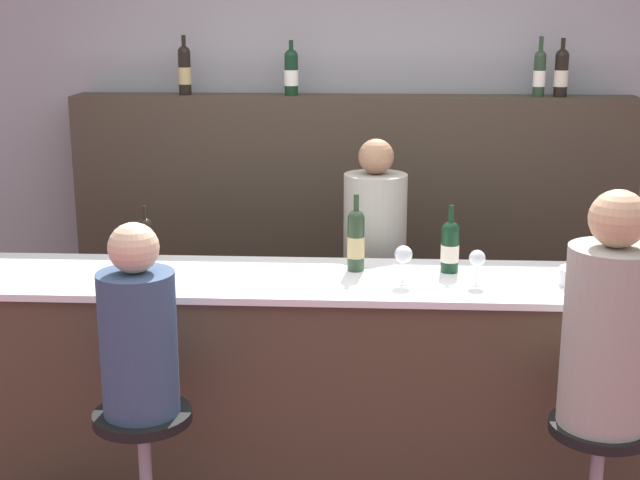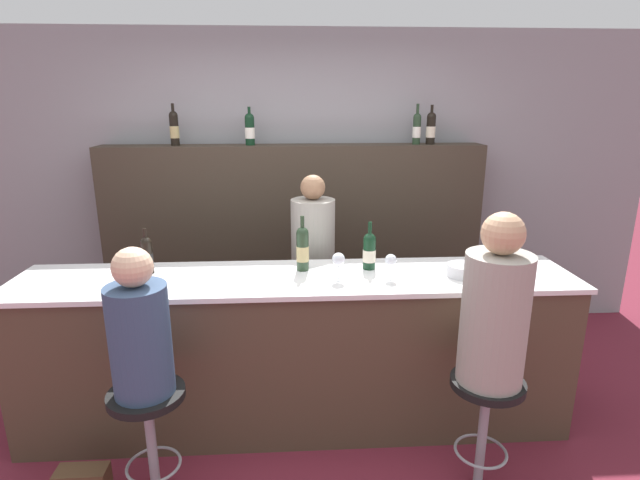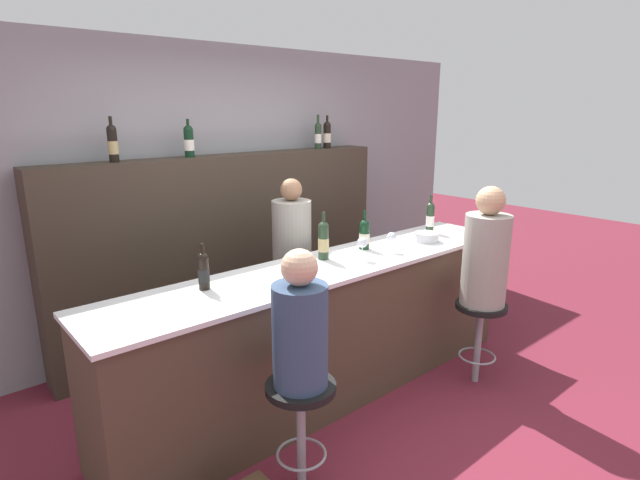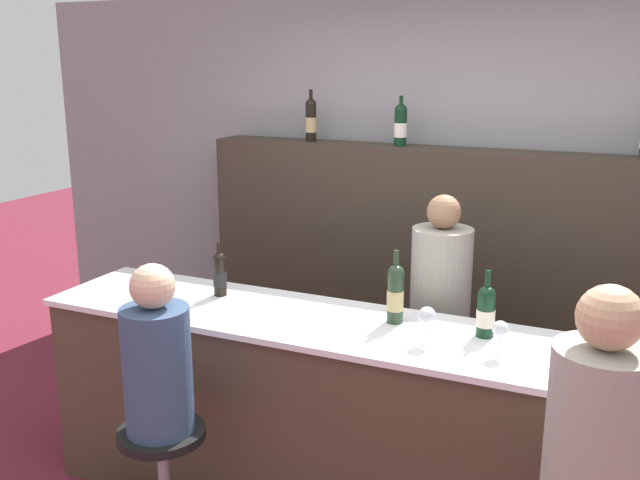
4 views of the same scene
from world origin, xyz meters
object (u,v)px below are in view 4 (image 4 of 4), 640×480
Objects in this scene: wine_bottle_backbar_0 at (311,120)px; guest_seated_right at (598,433)px; wine_glass_1 at (500,331)px; bar_stool_left at (163,458)px; wine_bottle_counter_2 at (486,311)px; wine_bottle_counter_0 at (220,273)px; wine_bottle_counter_1 at (395,293)px; guest_seated_left at (157,360)px; wine_glass_0 at (427,317)px; wine_bottle_backbar_1 at (401,125)px; metal_bowl at (617,365)px; bartender at (438,347)px.

wine_bottle_backbar_0 reaches higher than guest_seated_right.
wine_glass_1 is 0.24× the size of bar_stool_left.
wine_bottle_counter_0 is at bearing 180.00° from wine_bottle_counter_2.
wine_bottle_counter_1 reaches higher than wine_bottle_counter_0.
guest_seated_left reaches higher than wine_bottle_counter_0.
wine_glass_0 is (1.15, -0.19, 0.00)m from wine_bottle_counter_0.
wine_bottle_backbar_1 is 2.01× the size of wine_glass_1.
wine_bottle_counter_2 is 0.99× the size of wine_bottle_backbar_1.
wine_bottle_counter_1 is at bearing -72.18° from wine_bottle_backbar_1.
wine_bottle_counter_2 is at bearing -56.40° from wine_bottle_backbar_1.
metal_bowl reaches higher than bar_stool_left.
guest_seated_left is 1.53m from bartender.
wine_bottle_counter_0 is 0.82× the size of wine_bottle_counter_1.
wine_bottle_backbar_0 is at bearing 139.27° from wine_bottle_counter_2.
guest_seated_left is (0.19, -1.95, -0.84)m from wine_bottle_backbar_0.
wine_glass_1 is 0.76× the size of metal_bowl.
wine_bottle_counter_0 is at bearing -87.74° from wine_bottle_backbar_0.
guest_seated_left is at bearing -151.38° from wine_glass_0.
guest_seated_right is at bearing 0.00° from bar_stool_left.
guest_seated_right is at bearing 0.00° from guest_seated_left.
bartender is (-0.43, 0.67, -0.41)m from wine_glass_1.
wine_bottle_backbar_0 is 2.84m from guest_seated_right.
bar_stool_left is (-0.41, -1.95, -1.29)m from wine_bottle_backbar_1.
wine_bottle_counter_2 is 1.98m from wine_bottle_backbar_0.
wine_glass_0 is 1.15m from guest_seated_left.
wine_glass_0 is at bearing 180.00° from wine_glass_1.
bar_stool_left is (-1.31, -0.55, -0.61)m from wine_glass_1.
bartender is at bearing 54.04° from guest_seated_left.
wine_bottle_counter_0 is at bearing 158.58° from guest_seated_right.
wine_bottle_counter_1 is 0.55m from wine_glass_1.
wine_bottle_counter_1 is at bearing 42.63° from bar_stool_left.
guest_seated_left is (0.00, 0.00, 0.46)m from bar_stool_left.
bar_stool_left is 0.46m from guest_seated_left.
guest_seated_right reaches higher than wine_glass_1.
wine_bottle_backbar_0 is 0.37× the size of guest_seated_right.
wine_bottle_counter_1 is at bearing 141.64° from guest_seated_right.
wine_bottle_backbar_1 is 1.66m from wine_glass_0.
wine_bottle_backbar_1 is 0.41× the size of guest_seated_left.
metal_bowl is (1.95, -1.38, -0.77)m from wine_bottle_backbar_0.
wine_glass_0 is 0.83× the size of metal_bowl.
wine_glass_0 is at bearing -138.41° from wine_bottle_counter_2.
wine_glass_0 is (-0.21, -0.19, 0.00)m from wine_bottle_counter_2.
wine_bottle_backbar_0 is 2.13m from guest_seated_left.
bartender is (0.48, -0.73, -1.09)m from wine_bottle_backbar_1.
bartender is at bearing 79.86° from wine_bottle_counter_1.
wine_glass_0 is at bearing -178.80° from metal_bowl.
wine_bottle_backbar_0 is 1.70m from bartender.
wine_bottle_backbar_1 is 1.40m from bartender.
wine_bottle_counter_1 is at bearing 0.00° from wine_bottle_counter_0.
wine_bottle_counter_0 is 0.86× the size of wine_bottle_backbar_0.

